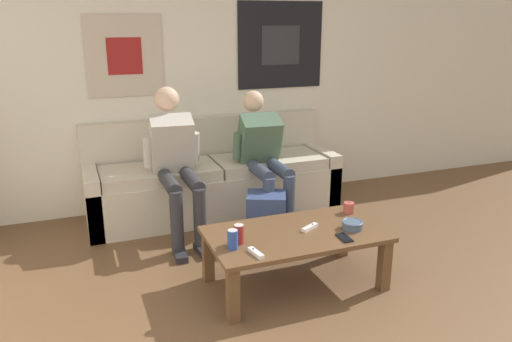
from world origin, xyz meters
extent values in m
cube|color=silver|center=(0.00, 2.94, 1.27)|extent=(10.00, 0.05, 2.55)
cube|color=beige|center=(-0.73, 2.90, 1.43)|extent=(0.66, 0.01, 0.70)
cube|color=maroon|center=(-0.73, 2.90, 1.43)|extent=(0.30, 0.01, 0.31)
cube|color=black|center=(0.75, 2.90, 1.49)|extent=(0.87, 0.01, 0.82)
cube|color=#2D2D33|center=(0.75, 2.90, 1.49)|extent=(0.39, 0.01, 0.37)
cube|color=beige|center=(-0.04, 2.85, 0.43)|extent=(2.28, 0.13, 0.86)
cube|color=beige|center=(-0.04, 2.50, 0.20)|extent=(2.28, 0.57, 0.41)
cube|color=beige|center=(-1.12, 2.50, 0.26)|extent=(0.12, 0.57, 0.53)
cube|color=beige|center=(1.03, 2.50, 0.26)|extent=(0.12, 0.57, 0.53)
cube|color=beige|center=(-0.55, 2.50, 0.46)|extent=(1.00, 0.53, 0.10)
cube|color=beige|center=(0.47, 2.50, 0.46)|extent=(1.00, 0.53, 0.10)
cube|color=brown|center=(0.09, 1.10, 0.37)|extent=(1.16, 0.65, 0.03)
cube|color=brown|center=(-0.44, 1.37, 0.18)|extent=(0.07, 0.07, 0.35)
cube|color=brown|center=(0.62, 1.37, 0.18)|extent=(0.07, 0.07, 0.35)
cube|color=brown|center=(-0.44, 0.83, 0.18)|extent=(0.07, 0.07, 0.35)
cube|color=brown|center=(0.62, 0.83, 0.18)|extent=(0.07, 0.07, 0.35)
cylinder|color=#2D2D33|center=(-0.55, 2.05, 0.51)|extent=(0.11, 0.44, 0.11)
cylinder|color=#2D2D33|center=(-0.55, 1.84, 0.27)|extent=(0.10, 0.10, 0.48)
cube|color=#232328|center=(-0.55, 1.77, 0.03)|extent=(0.11, 0.25, 0.05)
cylinder|color=#2D2D33|center=(-0.37, 2.05, 0.51)|extent=(0.11, 0.44, 0.11)
cylinder|color=#2D2D33|center=(-0.37, 1.84, 0.27)|extent=(0.10, 0.10, 0.48)
cube|color=#232328|center=(-0.37, 1.77, 0.03)|extent=(0.11, 0.25, 0.05)
cube|color=beige|center=(-0.46, 2.35, 0.73)|extent=(0.37, 0.38, 0.53)
sphere|color=beige|center=(-0.46, 2.46, 1.10)|extent=(0.20, 0.20, 0.20)
cylinder|color=beige|center=(-0.65, 2.35, 0.69)|extent=(0.08, 0.12, 0.27)
cylinder|color=beige|center=(-0.27, 2.35, 0.69)|extent=(0.08, 0.12, 0.27)
cylinder|color=#384256|center=(0.23, 2.08, 0.51)|extent=(0.11, 0.38, 0.11)
cylinder|color=#384256|center=(0.23, 1.89, 0.27)|extent=(0.10, 0.10, 0.48)
cube|color=#232328|center=(0.23, 1.82, 0.03)|extent=(0.11, 0.25, 0.05)
cylinder|color=#384256|center=(0.41, 2.08, 0.51)|extent=(0.11, 0.38, 0.11)
cylinder|color=#384256|center=(0.41, 1.89, 0.27)|extent=(0.10, 0.10, 0.48)
cube|color=#232328|center=(0.41, 1.82, 0.03)|extent=(0.11, 0.25, 0.05)
cube|color=#4C6B51|center=(0.32, 2.36, 0.71)|extent=(0.37, 0.40, 0.49)
sphere|color=beige|center=(0.32, 2.50, 1.03)|extent=(0.19, 0.19, 0.19)
cylinder|color=#4C6B51|center=(0.12, 2.37, 0.67)|extent=(0.08, 0.13, 0.25)
cylinder|color=#4C6B51|center=(0.51, 2.37, 0.67)|extent=(0.08, 0.13, 0.25)
cube|color=navy|center=(0.17, 1.82, 0.20)|extent=(0.39, 0.37, 0.40)
cube|color=navy|center=(0.12, 1.71, 0.11)|extent=(0.24, 0.17, 0.18)
cylinder|color=#475B75|center=(0.47, 1.01, 0.41)|extent=(0.14, 0.14, 0.05)
torus|color=#475B75|center=(0.47, 1.01, 0.43)|extent=(0.15, 0.15, 0.02)
cylinder|color=#B24C42|center=(0.60, 1.27, 0.42)|extent=(0.08, 0.08, 0.08)
cylinder|color=black|center=(0.60, 1.27, 0.47)|extent=(0.00, 0.00, 0.01)
cylinder|color=#28479E|center=(-0.38, 1.00, 0.45)|extent=(0.07, 0.07, 0.12)
cylinder|color=silver|center=(-0.38, 1.00, 0.51)|extent=(0.06, 0.06, 0.00)
cylinder|color=maroon|center=(-0.32, 1.07, 0.45)|extent=(0.07, 0.07, 0.12)
cylinder|color=silver|center=(-0.32, 1.07, 0.51)|extent=(0.06, 0.06, 0.00)
cube|color=white|center=(-0.27, 0.88, 0.40)|extent=(0.06, 0.15, 0.02)
cylinder|color=#333842|center=(-0.28, 0.91, 0.41)|extent=(0.01, 0.01, 0.00)
cube|color=white|center=(0.20, 1.10, 0.40)|extent=(0.14, 0.10, 0.02)
cylinder|color=#333842|center=(0.23, 1.12, 0.41)|extent=(0.01, 0.01, 0.00)
cube|color=black|center=(0.34, 0.89, 0.39)|extent=(0.07, 0.14, 0.01)
cube|color=black|center=(0.34, 0.89, 0.40)|extent=(0.06, 0.13, 0.00)
camera|label=1|loc=(-1.24, -1.65, 1.73)|focal=35.00mm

